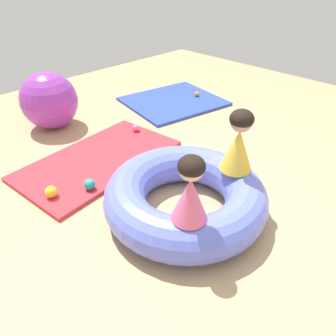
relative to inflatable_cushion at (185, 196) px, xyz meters
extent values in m
plane|color=tan|center=(0.15, -0.10, -0.17)|extent=(8.00, 8.00, 0.00)
cube|color=red|center=(-0.05, 1.18, -0.15)|extent=(1.75, 1.10, 0.04)
cube|color=#2D47B7|center=(1.67, 1.77, -0.15)|extent=(1.49, 1.36, 0.04)
torus|color=#6070E5|center=(0.00, 0.00, 0.00)|extent=(1.34, 1.34, 0.34)
cone|color=#E5608E|center=(-0.31, -0.32, 0.33)|extent=(0.33, 0.33, 0.33)
sphere|color=#DBAD89|center=(-0.31, -0.32, 0.57)|extent=(0.16, 0.16, 0.16)
ellipsoid|color=black|center=(-0.31, -0.32, 0.59)|extent=(0.18, 0.18, 0.14)
cone|color=yellow|center=(0.41, -0.18, 0.35)|extent=(0.28, 0.28, 0.35)
sphere|color=tan|center=(0.41, -0.18, 0.60)|extent=(0.18, 0.18, 0.18)
ellipsoid|color=black|center=(0.41, -0.18, 0.62)|extent=(0.19, 0.19, 0.15)
sphere|color=yellow|center=(-0.71, 0.94, -0.08)|extent=(0.11, 0.11, 0.11)
sphere|color=pink|center=(0.63, 1.39, -0.09)|extent=(0.09, 0.09, 0.09)
sphere|color=teal|center=(-0.41, 0.79, -0.08)|extent=(0.10, 0.10, 0.10)
sphere|color=orange|center=(2.04, 1.62, -0.10)|extent=(0.07, 0.07, 0.07)
sphere|color=purple|center=(0.03, 2.29, 0.17)|extent=(0.69, 0.69, 0.69)
camera|label=1|loc=(-1.56, -1.36, 1.65)|focal=34.23mm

